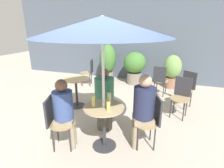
# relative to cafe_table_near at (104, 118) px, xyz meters

# --- Properties ---
(ground_plane) EXTENTS (20.00, 20.00, 0.00)m
(ground_plane) POSITION_rel_cafe_table_near_xyz_m (-0.22, -0.12, -0.52)
(ground_plane) COLOR #B2A899
(storefront_wall) EXTENTS (10.00, 0.06, 3.00)m
(storefront_wall) POSITION_rel_cafe_table_near_xyz_m (-0.22, 4.05, 0.98)
(storefront_wall) COLOR #4C5666
(storefront_wall) RESTS_ON ground_plane
(cafe_table_near) EXTENTS (0.65, 0.65, 0.73)m
(cafe_table_near) POSITION_rel_cafe_table_near_xyz_m (0.00, 0.00, 0.00)
(cafe_table_near) COLOR #2D2D33
(cafe_table_near) RESTS_ON ground_plane
(cafe_table_far) EXTENTS (0.66, 0.66, 0.73)m
(cafe_table_far) POSITION_rel_cafe_table_near_xyz_m (-1.22, 1.23, 0.00)
(cafe_table_far) COLOR #2D2D33
(cafe_table_far) RESTS_ON ground_plane
(bistro_chair_0) EXTENTS (0.46, 0.44, 0.88)m
(bistro_chair_0) POSITION_rel_cafe_table_near_xyz_m (0.72, 0.26, 0.00)
(bistro_chair_0) COLOR #997F56
(bistro_chair_0) RESTS_ON ground_plane
(bistro_chair_1) EXTENTS (0.44, 0.46, 0.88)m
(bistro_chair_1) POSITION_rel_cafe_table_near_xyz_m (-0.26, 0.72, 0.00)
(bistro_chair_1) COLOR #997F56
(bistro_chair_1) RESTS_ON ground_plane
(bistro_chair_2) EXTENTS (0.46, 0.44, 0.88)m
(bistro_chair_2) POSITION_rel_cafe_table_near_xyz_m (-0.72, -0.26, 0.00)
(bistro_chair_2) COLOR #997F56
(bistro_chair_2) RESTS_ON ground_plane
(bistro_chair_3) EXTENTS (0.43, 0.45, 0.88)m
(bistro_chair_3) POSITION_rel_cafe_table_near_xyz_m (1.21, 1.56, 0.00)
(bistro_chair_3) COLOR #997F56
(bistro_chair_3) RESTS_ON ground_plane
(bistro_chair_4) EXTENTS (0.47, 0.47, 0.88)m
(bistro_chair_4) POSITION_rel_cafe_table_near_xyz_m (1.35, 2.15, 0.00)
(bistro_chair_4) COLOR #997F56
(bistro_chair_4) RESTS_ON ground_plane
(bistro_chair_5) EXTENTS (0.45, 0.43, 0.88)m
(bistro_chair_5) POSITION_rel_cafe_table_near_xyz_m (-1.65, 2.85, 0.00)
(bistro_chair_5) COLOR #997F56
(bistro_chair_5) RESTS_ON ground_plane
(bistro_chair_6) EXTENTS (0.42, 0.44, 0.88)m
(bistro_chair_6) POSITION_rel_cafe_table_near_xyz_m (0.68, 2.60, 0.00)
(bistro_chair_6) COLOR #997F56
(bistro_chair_6) RESTS_ON ground_plane
(seated_person_0) EXTENTS (0.40, 0.38, 1.25)m
(seated_person_0) POSITION_rel_cafe_table_near_xyz_m (0.58, 0.21, 0.21)
(seated_person_0) COLOR gray
(seated_person_0) RESTS_ON ground_plane
(seated_person_1) EXTENTS (0.41, 0.44, 1.19)m
(seated_person_1) POSITION_rel_cafe_table_near_xyz_m (-0.21, 0.58, 0.18)
(seated_person_1) COLOR brown
(seated_person_1) RESTS_ON ground_plane
(seated_person_2) EXTENTS (0.37, 0.35, 1.18)m
(seated_person_2) POSITION_rel_cafe_table_near_xyz_m (-0.58, -0.21, 0.18)
(seated_person_2) COLOR gray
(seated_person_2) RESTS_ON ground_plane
(beer_glass_0) EXTENTS (0.06, 0.06, 0.18)m
(beer_glass_0) POSITION_rel_cafe_table_near_xyz_m (0.04, 0.16, 0.29)
(beer_glass_0) COLOR beige
(beer_glass_0) RESTS_ON cafe_table_near
(beer_glass_1) EXTENTS (0.06, 0.06, 0.19)m
(beer_glass_1) POSITION_rel_cafe_table_near_xyz_m (-0.15, -0.05, 0.30)
(beer_glass_1) COLOR #DBC65B
(beer_glass_1) RESTS_ON cafe_table_near
(beer_glass_2) EXTENTS (0.06, 0.06, 0.15)m
(beer_glass_2) POSITION_rel_cafe_table_near_xyz_m (0.12, -0.11, 0.28)
(beer_glass_2) COLOR #DBC65B
(beer_glass_2) RESTS_ON cafe_table_near
(potted_plant_0) EXTENTS (0.59, 0.59, 1.33)m
(potted_plant_0) POSITION_rel_cafe_table_near_xyz_m (-1.22, 3.51, 0.21)
(potted_plant_0) COLOR slate
(potted_plant_0) RESTS_ON ground_plane
(potted_plant_1) EXTENTS (0.76, 0.76, 1.11)m
(potted_plant_1) POSITION_rel_cafe_table_near_xyz_m (-0.24, 3.52, 0.12)
(potted_plant_1) COLOR slate
(potted_plant_1) RESTS_ON ground_plane
(potted_plant_2) EXTENTS (0.56, 0.56, 1.07)m
(potted_plant_2) POSITION_rel_cafe_table_near_xyz_m (0.99, 3.51, 0.06)
(potted_plant_2) COLOR #93664C
(potted_plant_2) RESTS_ON ground_plane
(umbrella) EXTENTS (1.93, 1.93, 2.06)m
(umbrella) POSITION_rel_cafe_table_near_xyz_m (0.00, -0.00, 1.40)
(umbrella) COLOR silver
(umbrella) RESTS_ON ground_plane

